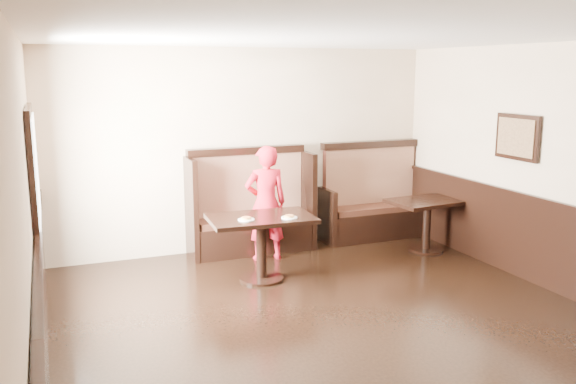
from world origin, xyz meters
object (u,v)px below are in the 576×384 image
table_main (261,231)px  child (266,203)px  table_neighbor (427,213)px  booth_main (250,214)px  booth_neighbor (373,206)px

table_main → child: bearing=69.4°
table_neighbor → table_main: bearing=-179.0°
table_main → booth_main: bearing=80.9°
booth_main → child: bearing=-81.5°
booth_neighbor → child: child is taller
booth_main → table_main: booth_main is taller
table_neighbor → booth_main: bearing=152.6°
booth_main → table_neighbor: bearing=-21.9°
booth_main → table_neighbor: size_ratio=1.58×
booth_main → table_main: 1.24m
child → table_neighbor: bearing=174.7°
booth_neighbor → child: 1.96m
table_neighbor → child: 2.28m
booth_main → table_neighbor: booth_main is taller
booth_main → table_neighbor: (2.29, -0.92, 0.02)m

